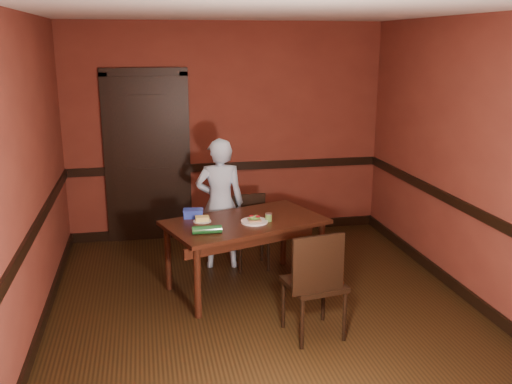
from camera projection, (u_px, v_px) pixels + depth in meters
name	position (u px, v px, depth m)	size (l,w,h in m)	color
floor	(263.00, 308.00, 5.41)	(4.00, 4.50, 0.01)	black
ceiling	(264.00, 10.00, 4.72)	(4.00, 4.50, 0.01)	beige
wall_back	(227.00, 131.00, 7.20)	(4.00, 0.02, 2.70)	maroon
wall_front	(354.00, 262.00, 2.94)	(4.00, 0.02, 2.70)	maroon
wall_left	(26.00, 180.00, 4.69)	(0.02, 4.50, 2.70)	maroon
wall_right	(468.00, 160.00, 5.45)	(0.02, 4.50, 2.70)	maroon
dado_back	(227.00, 166.00, 7.30)	(4.00, 0.03, 0.10)	black
dado_left	(34.00, 231.00, 4.81)	(0.03, 4.50, 0.10)	black
dado_right	(462.00, 206.00, 5.56)	(0.03, 4.50, 0.10)	black
baseboard_back	(228.00, 229.00, 7.52)	(4.00, 0.03, 0.12)	black
baseboard_left	(43.00, 321.00, 5.03)	(0.03, 4.50, 0.12)	black
baseboard_right	(455.00, 285.00, 5.77)	(0.03, 4.50, 0.12)	black
door	(148.00, 155.00, 7.05)	(1.05, 0.07, 2.20)	black
dining_table	(245.00, 254.00, 5.78)	(1.54, 0.87, 0.72)	black
chair_far	(251.00, 233.00, 6.30)	(0.37, 0.37, 0.80)	black
chair_near	(314.00, 282.00, 4.82)	(0.45, 0.45, 0.97)	black
person	(220.00, 204.00, 6.25)	(0.53, 0.35, 1.45)	#ACCBE8
sandwich_plate	(254.00, 220.00, 5.62)	(0.27, 0.27, 0.07)	white
sauce_jar	(269.00, 217.00, 5.65)	(0.07, 0.07, 0.08)	#5C9240
cheese_saucer	(202.00, 220.00, 5.63)	(0.18, 0.18, 0.06)	white
food_tub	(193.00, 213.00, 5.77)	(0.22, 0.16, 0.08)	blue
wrapped_veg	(207.00, 230.00, 5.28)	(0.08, 0.08, 0.28)	#144A1D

